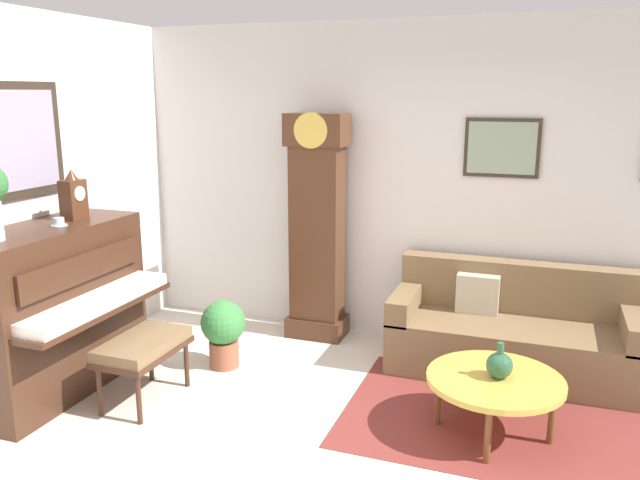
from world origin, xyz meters
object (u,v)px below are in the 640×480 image
at_px(green_jug, 499,365).
at_px(potted_plant, 223,329).
at_px(piano, 54,309).
at_px(teacup, 59,223).
at_px(coffee_table, 495,381).
at_px(grandfather_clock, 317,233).
at_px(couch, 512,333).
at_px(piano_bench, 143,348).
at_px(mantel_clock, 73,197).

height_order(green_jug, potted_plant, green_jug).
relative_size(piano, teacup, 12.41).
bearing_deg(coffee_table, grandfather_clock, 143.63).
bearing_deg(grandfather_clock, couch, -5.37).
xyz_separation_m(couch, green_jug, (-0.03, -1.08, 0.18)).
relative_size(piano_bench, green_jug, 2.92).
distance_m(coffee_table, mantel_clock, 3.31).
distance_m(piano_bench, potted_plant, 0.76).
relative_size(grandfather_clock, green_jug, 8.46).
relative_size(coffee_table, teacup, 7.59).
bearing_deg(potted_plant, piano_bench, -109.59).
distance_m(piano, coffee_table, 3.18).
height_order(piano_bench, teacup, teacup).
relative_size(piano, couch, 0.76).
distance_m(couch, green_jug, 1.09).
bearing_deg(grandfather_clock, potted_plant, -117.79).
height_order(coffee_table, mantel_clock, mantel_clock).
xyz_separation_m(piano_bench, potted_plant, (0.25, 0.72, -0.08)).
relative_size(mantel_clock, green_jug, 1.58).
bearing_deg(mantel_clock, couch, 20.88).
bearing_deg(coffee_table, mantel_clock, -177.48).
distance_m(piano_bench, mantel_clock, 1.27).
xyz_separation_m(mantel_clock, potted_plant, (0.97, 0.47, -1.10)).
distance_m(mantel_clock, potted_plant, 1.54).
bearing_deg(potted_plant, green_jug, -8.65).
bearing_deg(grandfather_clock, green_jug, -36.06).
bearing_deg(piano_bench, couch, 30.67).
height_order(couch, green_jug, couch).
height_order(piano, piano_bench, piano).
height_order(couch, coffee_table, couch).
relative_size(green_jug, potted_plant, 0.43).
distance_m(teacup, potted_plant, 1.50).
distance_m(mantel_clock, teacup, 0.29).
bearing_deg(piano_bench, teacup, 179.34).
bearing_deg(teacup, couch, 24.98).
distance_m(piano, piano_bench, 0.76).
bearing_deg(piano, grandfather_clock, 49.13).
height_order(grandfather_clock, green_jug, grandfather_clock).
xyz_separation_m(piano_bench, green_jug, (2.43, 0.38, 0.08)).
bearing_deg(piano_bench, grandfather_clock, 65.70).
bearing_deg(grandfather_clock, piano, -130.87).
distance_m(teacup, green_jug, 3.21).
bearing_deg(piano_bench, green_jug, 8.95).
distance_m(piano_bench, green_jug, 2.46).
bearing_deg(green_jug, coffee_table, 176.99).
bearing_deg(green_jug, mantel_clock, -177.51).
distance_m(piano_bench, teacup, 1.09).
xyz_separation_m(coffee_table, mantel_clock, (-3.13, -0.14, 1.05)).
bearing_deg(couch, green_jug, -91.44).
distance_m(piano_bench, couch, 2.86).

